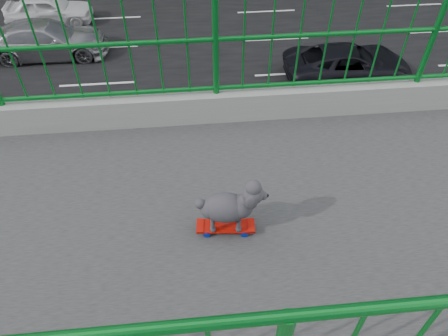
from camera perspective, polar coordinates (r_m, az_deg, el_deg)
name	(u,v)px	position (r m, az deg, el deg)	size (l,w,h in m)	color
road	(97,84)	(18.18, -16.86, 10.81)	(18.00, 90.00, 0.02)	black
skateboard	(226,227)	(3.24, 0.22, -7.97)	(0.17, 0.45, 0.06)	red
poodle	(230,206)	(3.05, 0.76, -5.12)	(0.25, 0.53, 0.44)	#2F2C31
car_1	(53,131)	(14.98, -22.19, 4.65)	(1.59, 4.55, 1.50)	black
car_2	(348,64)	(18.08, 16.46, 13.36)	(2.35, 5.10, 1.42)	black
car_3	(46,39)	(20.59, -22.96, 15.79)	(2.11, 5.19, 1.51)	#98979C
car_4	(49,9)	(23.55, -22.69, 19.28)	(1.66, 4.12, 1.40)	silver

